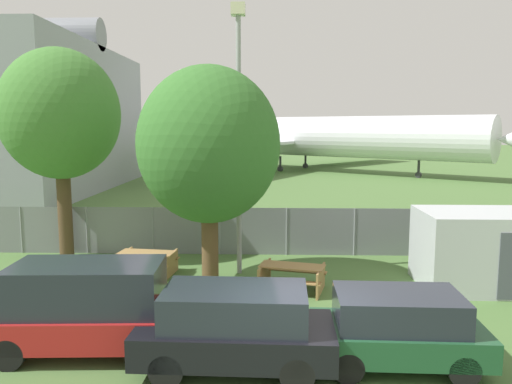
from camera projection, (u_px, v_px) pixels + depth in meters
perimeter_fence at (287, 231)px, 18.82m from camera, size 56.07×0.07×1.80m
airplane at (304, 137)px, 54.05m from camera, size 40.29×33.62×12.10m
portable_cabin at (477, 249)px, 15.05m from camera, size 3.36×2.60×2.31m
picnic_bench_near_cabin at (292, 274)px, 14.80m from camera, size 2.19×1.83×0.76m
picnic_bench_open_grass at (147, 260)px, 16.35m from camera, size 1.97×1.62×0.76m
tree_near_hangar at (209, 145)px, 15.07m from camera, size 4.33×4.33×6.68m
tree_behind_benches at (60, 115)px, 18.00m from camera, size 4.28×4.28×7.64m
car_red_van_far_left at (88, 307)px, 10.70m from camera, size 4.46×2.03×1.95m
car_black_van_mid_left at (235, 327)px, 9.96m from camera, size 3.98×1.94×1.66m
car_dark_green_hatchback_near_left at (397, 327)px, 10.12m from camera, size 3.52×1.87×1.52m
light_mast at (239, 115)px, 15.92m from camera, size 0.44×0.44×8.64m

